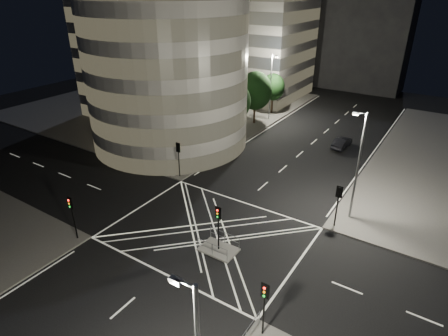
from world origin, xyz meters
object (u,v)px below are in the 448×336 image
Objects in this scene: traffic_signal_fl at (178,153)px; street_lamp_left_near at (201,116)px; sedan at (342,143)px; street_lamp_right_far at (358,164)px; street_lamp_left_far at (271,85)px; traffic_signal_fr at (338,199)px; traffic_signal_island at (218,220)px; traffic_signal_nr at (265,300)px; traffic_signal_nl at (72,210)px; central_island at (219,249)px.

traffic_signal_fl is 0.40× the size of street_lamp_left_near.
sedan is at bearing 55.51° from traffic_signal_fl.
street_lamp_right_far is at bearing 112.51° from sedan.
traffic_signal_fl is 0.40× the size of street_lamp_left_far.
traffic_signal_island is at bearing -129.33° from traffic_signal_fr.
street_lamp_left_far reaches higher than traffic_signal_nr.
street_lamp_right_far is at bearing 40.91° from traffic_signal_nl.
street_lamp_left_near is 2.38× the size of sedan.
street_lamp_left_near is (-0.64, 18.80, 2.63)m from traffic_signal_nl.
traffic_signal_fr is at bearing -15.92° from street_lamp_left_near.
traffic_signal_fl is at bearing -173.12° from street_lamp_right_far.
street_lamp_left_far is 28.23m from street_lamp_right_far.
street_lamp_left_far is at bearing 90.99° from traffic_signal_nl.
traffic_signal_nl is at bearing 71.50° from sedan.
sedan is (1.74, 26.56, -2.22)m from traffic_signal_island.
traffic_signal_nl is 1.00× the size of traffic_signal_nr.
traffic_signal_nr is (17.60, -13.60, 0.00)m from traffic_signal_fl.
street_lamp_right_far is (0.64, 2.20, 2.63)m from traffic_signal_fr.
traffic_signal_nr is (6.80, -5.30, 2.84)m from central_island.
street_lamp_left_far is at bearing -17.56° from sedan.
street_lamp_right_far is (7.44, 10.50, 2.63)m from traffic_signal_island.
central_island is 0.75× the size of traffic_signal_island.
traffic_signal_nl is (-10.80, -5.30, 2.84)m from central_island.
traffic_signal_nl is 24.27m from street_lamp_right_far.
street_lamp_left_near is 1.00× the size of street_lamp_left_far.
street_lamp_left_near is (-0.64, 5.20, 2.63)m from traffic_signal_fl.
traffic_signal_nr is at bearing -90.00° from traffic_signal_fr.
street_lamp_left_far reaches higher than traffic_signal_fr.
traffic_signal_nr is at bearing -37.93° from traffic_signal_island.
traffic_signal_fl is 13.62m from traffic_signal_island.
central_island is 33.95m from street_lamp_left_far.
traffic_signal_nr is at bearing -37.93° from central_island.
central_island is 2.84m from traffic_signal_island.
traffic_signal_island is at bearing 26.14° from traffic_signal_nl.
street_lamp_right_far is at bearing 87.70° from traffic_signal_nr.
street_lamp_right_far is at bearing 54.70° from traffic_signal_island.
traffic_signal_nr is (17.60, 0.00, 0.00)m from traffic_signal_nl.
traffic_signal_fl is 17.60m from traffic_signal_fr.
traffic_signal_island is at bearing 89.24° from sedan.
street_lamp_right_far reaches higher than traffic_signal_nr.
street_lamp_right_far is at bearing 73.89° from traffic_signal_fr.
traffic_signal_fl is at bearing 142.46° from central_island.
traffic_signal_island is at bearing -70.05° from street_lamp_left_far.
traffic_signal_fr is at bearing 50.67° from traffic_signal_island.
traffic_signal_fr is 0.40× the size of street_lamp_left_near.
street_lamp_left_near is (-11.44, 13.50, 2.63)m from traffic_signal_island.
central_island is 13.98m from street_lamp_right_far.
traffic_signal_nr and traffic_signal_island have the same top height.
street_lamp_left_near reaches higher than traffic_signal_fl.
traffic_signal_fr is at bearing 37.69° from traffic_signal_nl.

